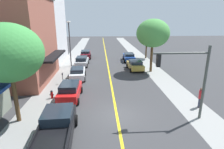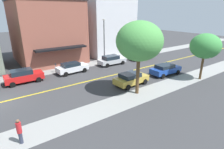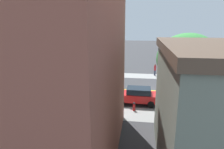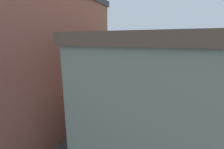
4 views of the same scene
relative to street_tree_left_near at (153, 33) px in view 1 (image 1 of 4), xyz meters
The scene contains 20 objects.
ground_plane 15.03m from the street_tree_left_near, 116.26° to the right, with size 140.00×140.00×0.00m, color #38383A.
sidewalk_left 18.88m from the street_tree_left_near, 136.01° to the right, with size 2.85×126.00×0.01m, color gray.
sidewalk_right 13.71m from the street_tree_left_near, 87.18° to the right, with size 2.85×126.00×0.01m, color gray.
road_centerline_stripe 15.03m from the street_tree_left_near, 116.26° to the right, with size 0.20×126.00×0.00m, color yellow.
tan_rowhouse 21.22m from the street_tree_left_near, 156.53° to the left, with size 10.83×9.52×11.86m.
street_tree_left_near is the anchor object (origin of this frame).
street_tree_right_corner 9.84m from the street_tree_left_near, 80.42° to the left, with size 3.62×3.62×5.82m.
street_tree_left_far 18.88m from the street_tree_left_near, 136.72° to the right, with size 4.78×4.78×7.29m.
fire_hydrant 15.96m from the street_tree_left_near, 144.05° to the right, with size 0.44×0.24×0.84m.
parking_meter 13.64m from the street_tree_left_near, 159.25° to the right, with size 0.12×0.18×1.32m.
traffic_light_mast 13.60m from the street_tree_left_near, 94.22° to the right, with size 4.12×0.32×5.72m.
street_lamp 12.90m from the street_tree_left_near, 161.99° to the left, with size 0.70×0.36×7.16m.
red_sedan_left_curb 14.60m from the street_tree_left_near, 138.88° to the right, with size 2.11×4.42×1.66m.
white_sedan_left_curb 11.75m from the street_tree_left_near, 165.16° to the right, with size 2.18×4.46×1.48m.
maroon_sedan_left_curb 15.54m from the street_tree_left_near, 134.19° to the left, with size 2.26×4.65×1.50m.
gold_sedan_right_curb 5.31m from the street_tree_left_near, 154.36° to the left, with size 2.26×4.31×1.48m.
silver_sedan_left_curb 12.25m from the street_tree_left_near, 158.00° to the left, with size 2.18×4.61×1.52m.
blue_sedan_right_curb 8.97m from the street_tree_left_near, 106.18° to the left, with size 2.18×4.58×1.47m.
black_pickup_truck 19.40m from the street_tree_left_near, 122.96° to the right, with size 2.53×6.26×1.78m.
pedestrian_red_shirt 12.56m from the street_tree_left_near, 83.99° to the right, with size 0.32×0.32×1.81m.
Camera 1 is at (-1.26, -13.37, 7.49)m, focal length 29.57 mm.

